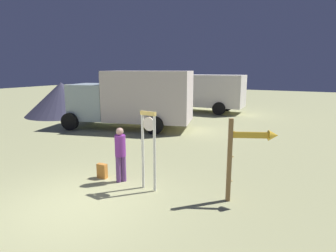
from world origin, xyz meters
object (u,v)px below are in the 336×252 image
object	(u,v)px
backpack	(102,171)
box_truck_far	(205,91)
person_near_clock	(120,152)
standing_clock	(149,143)
box_truck_near	(135,98)
dome_tent	(62,99)
arrow_sign	(248,148)

from	to	relation	value
backpack	box_truck_far	xyz separation A→B (m)	(-1.58, 13.76, 1.31)
person_near_clock	backpack	world-z (taller)	person_near_clock
standing_clock	box_truck_near	xyz separation A→B (m)	(-4.64, 6.52, 0.36)
box_truck_near	dome_tent	xyz separation A→B (m)	(-6.93, 1.56, -0.51)
box_truck_far	box_truck_near	bearing A→B (deg)	-101.06
box_truck_near	box_truck_far	world-z (taller)	box_truck_near
standing_clock	box_truck_near	size ratio (longest dim) A/B	0.30
backpack	arrow_sign	bearing A→B (deg)	4.84
box_truck_far	dome_tent	world-z (taller)	box_truck_far
arrow_sign	dome_tent	size ratio (longest dim) A/B	0.41
arrow_sign	dome_tent	distance (m)	15.94
standing_clock	arrow_sign	distance (m)	2.45
backpack	box_truck_near	distance (m)	7.25
standing_clock	person_near_clock	distance (m)	1.06
arrow_sign	box_truck_far	world-z (taller)	box_truck_far
person_near_clock	dome_tent	world-z (taller)	dome_tent
arrow_sign	backpack	bearing A→B (deg)	-175.16
arrow_sign	box_truck_far	bearing A→B (deg)	112.72
arrow_sign	backpack	distance (m)	4.21
box_truck_near	person_near_clock	bearing A→B (deg)	-60.26
standing_clock	dome_tent	bearing A→B (deg)	145.08
person_near_clock	box_truck_far	xyz separation A→B (m)	(-2.23, 13.74, 0.65)
box_truck_far	person_near_clock	bearing A→B (deg)	-80.79
box_truck_near	dome_tent	distance (m)	7.12
dome_tent	arrow_sign	bearing A→B (deg)	-28.70
backpack	dome_tent	distance (m)	12.79
person_near_clock	dome_tent	bearing A→B (deg)	143.04
arrow_sign	person_near_clock	distance (m)	3.44
standing_clock	box_truck_far	distance (m)	14.21
person_near_clock	backpack	xyz separation A→B (m)	(-0.65, -0.03, -0.66)
person_near_clock	box_truck_near	bearing A→B (deg)	119.74
person_near_clock	box_truck_far	size ratio (longest dim) A/B	0.26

